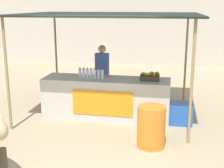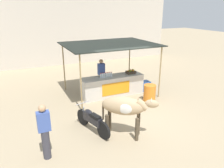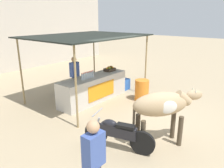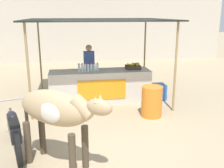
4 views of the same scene
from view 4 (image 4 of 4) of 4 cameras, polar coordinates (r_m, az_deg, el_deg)
ground_plane at (r=6.07m, az=0.04°, el=-10.35°), size 60.00×60.00×0.00m
building_wall_far at (r=14.86m, az=-6.26°, el=16.27°), size 16.00×0.50×5.86m
stall_counter at (r=7.95m, az=-2.59°, el=-0.45°), size 3.00×0.82×0.96m
stall_awning at (r=7.96m, az=-3.03°, el=13.27°), size 4.20×3.20×2.45m
water_bottle_row at (r=7.73m, az=-5.18°, el=3.60°), size 0.61×0.07×0.25m
fruit_crate at (r=8.05m, az=4.61°, el=3.80°), size 0.44×0.32×0.18m
vendor_behind_counter at (r=8.57m, az=-4.98°, el=3.19°), size 0.34×0.22×1.65m
cooler_box at (r=8.30m, az=9.40°, el=-1.69°), size 0.60×0.44×0.48m
water_barrel at (r=6.89m, az=8.65°, el=-3.77°), size 0.54×0.54×0.80m
cow at (r=4.49m, az=-11.93°, el=-5.76°), size 1.66×1.41×1.44m
motorcycle_parked at (r=5.49m, az=-20.58°, el=-9.33°), size 0.71×1.75×0.90m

